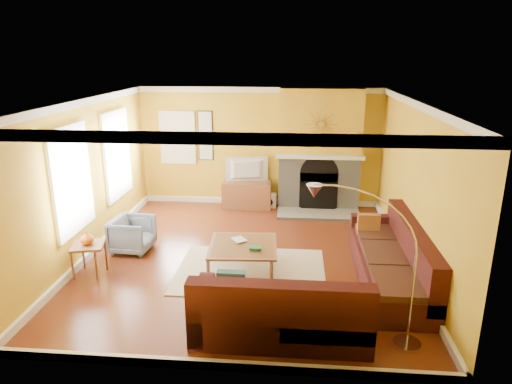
# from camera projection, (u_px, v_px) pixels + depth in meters

# --- Properties ---
(floor) EXTENTS (5.50, 6.00, 0.02)m
(floor) POSITION_uv_depth(u_px,v_px,m) (246.00, 258.00, 7.98)
(floor) COLOR maroon
(floor) RESTS_ON ground
(ceiling) EXTENTS (5.50, 6.00, 0.02)m
(ceiling) POSITION_uv_depth(u_px,v_px,m) (245.00, 100.00, 7.18)
(ceiling) COLOR white
(ceiling) RESTS_ON ground
(wall_back) EXTENTS (5.50, 0.02, 2.70)m
(wall_back) POSITION_uv_depth(u_px,v_px,m) (260.00, 147.00, 10.45)
(wall_back) COLOR gold
(wall_back) RESTS_ON ground
(wall_front) EXTENTS (5.50, 0.02, 2.70)m
(wall_front) POSITION_uv_depth(u_px,v_px,m) (215.00, 262.00, 4.72)
(wall_front) COLOR gold
(wall_front) RESTS_ON ground
(wall_left) EXTENTS (0.02, 6.00, 2.70)m
(wall_left) POSITION_uv_depth(u_px,v_px,m) (86.00, 179.00, 7.81)
(wall_left) COLOR gold
(wall_left) RESTS_ON ground
(wall_right) EXTENTS (0.02, 6.00, 2.70)m
(wall_right) POSITION_uv_depth(u_px,v_px,m) (416.00, 187.00, 7.36)
(wall_right) COLOR gold
(wall_right) RESTS_ON ground
(baseboard) EXTENTS (5.50, 6.00, 0.12)m
(baseboard) POSITION_uv_depth(u_px,v_px,m) (246.00, 254.00, 7.96)
(baseboard) COLOR white
(baseboard) RESTS_ON floor
(crown_molding) EXTENTS (5.50, 6.00, 0.12)m
(crown_molding) POSITION_uv_depth(u_px,v_px,m) (245.00, 105.00, 7.21)
(crown_molding) COLOR white
(crown_molding) RESTS_ON ceiling
(window_left_near) EXTENTS (0.06, 1.22, 1.72)m
(window_left_near) POSITION_uv_depth(u_px,v_px,m) (116.00, 154.00, 9.00)
(window_left_near) COLOR white
(window_left_near) RESTS_ON wall_left
(window_left_far) EXTENTS (0.06, 1.22, 1.72)m
(window_left_far) POSITION_uv_depth(u_px,v_px,m) (71.00, 180.00, 7.19)
(window_left_far) COLOR white
(window_left_far) RESTS_ON wall_left
(window_back) EXTENTS (0.82, 0.06, 1.22)m
(window_back) POSITION_uv_depth(u_px,v_px,m) (178.00, 138.00, 10.50)
(window_back) COLOR white
(window_back) RESTS_ON wall_back
(wall_art) EXTENTS (0.34, 0.04, 1.14)m
(wall_art) POSITION_uv_depth(u_px,v_px,m) (206.00, 136.00, 10.44)
(wall_art) COLOR white
(wall_art) RESTS_ON wall_back
(fireplace) EXTENTS (1.80, 0.40, 2.70)m
(fireplace) POSITION_uv_depth(u_px,v_px,m) (320.00, 150.00, 10.14)
(fireplace) COLOR gray
(fireplace) RESTS_ON floor
(mantel) EXTENTS (1.92, 0.22, 0.08)m
(mantel) POSITION_uv_depth(u_px,v_px,m) (320.00, 157.00, 9.94)
(mantel) COLOR white
(mantel) RESTS_ON fireplace
(hearth) EXTENTS (1.80, 0.70, 0.06)m
(hearth) POSITION_uv_depth(u_px,v_px,m) (318.00, 214.00, 10.00)
(hearth) COLOR gray
(hearth) RESTS_ON floor
(sunburst) EXTENTS (0.70, 0.04, 0.70)m
(sunburst) POSITION_uv_depth(u_px,v_px,m) (321.00, 125.00, 9.74)
(sunburst) COLOR olive
(sunburst) RESTS_ON fireplace
(rug) EXTENTS (2.40, 1.80, 0.02)m
(rug) POSITION_uv_depth(u_px,v_px,m) (251.00, 271.00, 7.47)
(rug) COLOR beige
(rug) RESTS_ON floor
(sectional_sofa) EXTENTS (3.18, 3.45, 0.90)m
(sectional_sofa) POSITION_uv_depth(u_px,v_px,m) (316.00, 260.00, 6.83)
(sectional_sofa) COLOR #411515
(sectional_sofa) RESTS_ON floor
(coffee_table) EXTENTS (1.16, 1.16, 0.43)m
(coffee_table) POSITION_uv_depth(u_px,v_px,m) (243.00, 257.00, 7.50)
(coffee_table) COLOR white
(coffee_table) RESTS_ON floor
(media_console) EXTENTS (1.11, 0.50, 0.61)m
(media_console) POSITION_uv_depth(u_px,v_px,m) (247.00, 194.00, 10.47)
(media_console) COLOR brown
(media_console) RESTS_ON floor
(tv) EXTENTS (0.97, 0.28, 0.56)m
(tv) POSITION_uv_depth(u_px,v_px,m) (247.00, 170.00, 10.30)
(tv) COLOR black
(tv) RESTS_ON media_console
(subwoofer) EXTENTS (0.30, 0.30, 0.30)m
(subwoofer) POSITION_uv_depth(u_px,v_px,m) (270.00, 200.00, 10.56)
(subwoofer) COLOR white
(subwoofer) RESTS_ON floor
(armchair) EXTENTS (0.74, 0.72, 0.63)m
(armchair) POSITION_uv_depth(u_px,v_px,m) (132.00, 235.00, 8.14)
(armchair) COLOR slate
(armchair) RESTS_ON floor
(side_table) EXTENTS (0.58, 0.58, 0.53)m
(side_table) POSITION_uv_depth(u_px,v_px,m) (89.00, 259.00, 7.28)
(side_table) COLOR brown
(side_table) RESTS_ON floor
(vase) EXTENTS (0.24, 0.24, 0.22)m
(vase) POSITION_uv_depth(u_px,v_px,m) (87.00, 238.00, 7.17)
(vase) COLOR orange
(vase) RESTS_ON side_table
(book) EXTENTS (0.30, 0.32, 0.03)m
(book) POSITION_uv_depth(u_px,v_px,m) (234.00, 241.00, 7.55)
(book) COLOR white
(book) RESTS_ON coffee_table
(arc_lamp) EXTENTS (1.29, 0.36, 2.02)m
(arc_lamp) POSITION_uv_depth(u_px,v_px,m) (367.00, 270.00, 5.31)
(arc_lamp) COLOR silver
(arc_lamp) RESTS_ON floor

